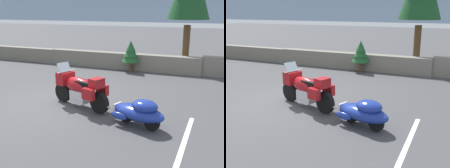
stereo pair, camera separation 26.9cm
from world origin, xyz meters
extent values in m
plane|color=#424244|center=(0.00, 0.00, 0.00)|extent=(80.00, 80.00, 0.00)
cube|color=slate|center=(-8.00, 5.81, 0.40)|extent=(8.00, 0.49, 0.79)
cube|color=slate|center=(0.00, 5.82, 0.41)|extent=(8.00, 0.54, 0.82)
cylinder|color=black|center=(0.05, 0.19, 0.33)|extent=(0.67, 0.34, 0.66)
cylinder|color=black|center=(1.61, -0.34, 0.33)|extent=(0.67, 0.34, 0.66)
cube|color=silver|center=(0.87, -0.09, 0.38)|extent=(0.71, 0.61, 0.36)
ellipsoid|color=maroon|center=(0.78, -0.06, 0.71)|extent=(1.28, 0.80, 0.48)
cube|color=maroon|center=(0.19, 0.14, 0.83)|extent=(0.51, 0.61, 0.40)
cube|color=#9EB7C6|center=(0.14, 0.16, 1.16)|extent=(0.32, 0.48, 0.34)
cube|color=black|center=(1.06, -0.16, 0.81)|extent=(0.65, 0.52, 0.16)
cube|color=maroon|center=(1.51, -0.31, 0.91)|extent=(0.43, 0.48, 0.28)
cube|color=maroon|center=(1.37, -0.58, 0.63)|extent=(0.43, 0.28, 0.32)
cube|color=maroon|center=(1.56, -0.01, 0.63)|extent=(0.43, 0.28, 0.32)
cylinder|color=silver|center=(0.23, 0.12, 1.06)|extent=(0.26, 0.68, 0.04)
cylinder|color=silver|center=(0.09, 0.17, 0.58)|extent=(0.26, 0.15, 0.54)
cylinder|color=black|center=(2.56, -0.66, 0.22)|extent=(0.45, 0.24, 0.44)
cylinder|color=black|center=(3.34, -0.92, 0.22)|extent=(0.45, 0.24, 0.44)
ellipsoid|color=navy|center=(2.95, -0.79, 0.38)|extent=(1.64, 1.12, 0.40)
ellipsoid|color=navy|center=(3.12, -0.85, 0.60)|extent=(0.86, 0.76, 0.32)
cube|color=silver|center=(2.28, -0.56, 0.36)|extent=(0.16, 0.32, 0.24)
ellipsoid|color=navy|center=(2.46, -0.96, 0.28)|extent=(0.54, 0.30, 0.20)
ellipsoid|color=navy|center=(2.66, -0.36, 0.28)|extent=(0.54, 0.30, 0.20)
cylinder|color=silver|center=(1.91, -0.44, 0.27)|extent=(0.68, 0.27, 0.05)
cylinder|color=brown|center=(2.99, 7.54, 1.09)|extent=(0.35, 0.35, 2.19)
cylinder|color=brown|center=(0.68, 5.34, 0.22)|extent=(0.17, 0.17, 0.44)
cone|color=#1E5128|center=(0.68, 5.34, 0.85)|extent=(0.87, 0.87, 0.70)
cone|color=#1E5128|center=(0.68, 5.34, 1.05)|extent=(0.68, 0.68, 0.61)
cone|color=#1E5128|center=(0.68, 5.34, 1.26)|extent=(0.48, 0.48, 0.52)
cube|color=silver|center=(4.21, -1.50, 0.00)|extent=(0.12, 3.60, 0.01)
camera|label=1|loc=(4.84, -7.25, 2.99)|focal=43.93mm
camera|label=2|loc=(5.08, -7.15, 2.99)|focal=43.93mm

